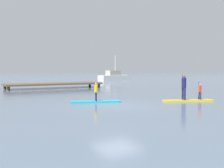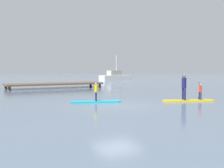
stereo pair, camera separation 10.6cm
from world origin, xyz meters
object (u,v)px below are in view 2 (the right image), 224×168
paddler_child_solo (96,91)px  paddler_adult (184,85)px  paddleboard_near (96,102)px  paddler_child_front (200,91)px  paddleboard_far (188,101)px  fishing_boat_green_midground (116,77)px

paddler_child_solo → paddler_adult: paddler_adult is taller
paddleboard_near → paddler_adult: paddler_adult is taller
paddler_adult → paddler_child_front: (1.03, -0.39, -0.36)m
paddleboard_near → paddler_child_front: 6.76m
paddleboard_near → paddleboard_far: same height
paddler_adult → paddleboard_far: bearing=-22.4°
paddler_child_solo → paddler_adult: bearing=-23.9°
paddler_adult → fishing_boat_green_midground: 33.07m
paddler_adult → paddleboard_near: bearing=156.2°
paddleboard_near → paddleboard_far: size_ratio=0.96×
paddleboard_near → paddler_adult: size_ratio=1.91×
paddleboard_far → fishing_boat_green_midground: 33.07m
paddleboard_near → fishing_boat_green_midground: 33.40m
paddleboard_far → fishing_boat_green_midground: (12.26, 30.71, 0.65)m
paddleboard_near → paddler_child_front: paddler_child_front is taller
paddleboard_far → paddler_adult: paddler_adult is taller
paddler_child_solo → paddler_child_front: 6.73m
paddleboard_far → fishing_boat_green_midground: fishing_boat_green_midground is taller
paddleboard_near → paddler_child_front: (6.18, -2.67, 0.63)m
paddler_adult → fishing_boat_green_midground: (12.54, 30.59, -0.34)m
paddleboard_far → fishing_boat_green_midground: bearing=68.2°
fishing_boat_green_midground → paddleboard_far: bearing=-111.8°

